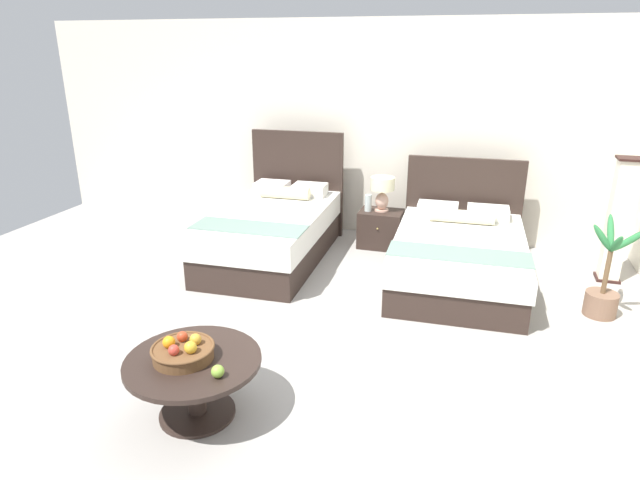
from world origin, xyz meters
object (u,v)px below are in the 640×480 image
object	(u,v)px
floor_lamp_corner	(618,221)
fruit_bowl	(183,351)
bed_near_window	(273,230)
nightstand	(380,229)
table_lamp	(382,189)
vase	(368,203)
loose_apple	(218,371)
potted_palm	(604,291)
bed_near_corner	(459,254)
coffee_table	(194,374)

from	to	relation	value
floor_lamp_corner	fruit_bowl	bearing A→B (deg)	-133.49
bed_near_window	nightstand	distance (m)	1.37
nightstand	table_lamp	xyz separation A→B (m)	(0.00, 0.02, 0.50)
nightstand	floor_lamp_corner	bearing A→B (deg)	-6.78
vase	fruit_bowl	distance (m)	3.65
bed_near_window	table_lamp	world-z (taller)	bed_near_window
loose_apple	potted_palm	xyz separation A→B (m)	(2.65, 2.55, -0.23)
table_lamp	floor_lamp_corner	xyz separation A→B (m)	(2.56, -0.32, -0.07)
table_lamp	fruit_bowl	bearing A→B (deg)	-99.66
fruit_bowl	potted_palm	xyz separation A→B (m)	(2.96, 2.43, -0.25)
floor_lamp_corner	table_lamp	bearing A→B (deg)	172.77
bed_near_window	nightstand	bearing A→B (deg)	33.63
bed_near_window	vase	world-z (taller)	bed_near_window
bed_near_corner	coffee_table	size ratio (longest dim) A/B	2.38
fruit_bowl	potted_palm	bearing A→B (deg)	39.34
potted_palm	bed_near_corner	bearing A→B (deg)	160.38
coffee_table	potted_palm	distance (m)	3.78
bed_near_window	fruit_bowl	distance (m)	2.95
potted_palm	loose_apple	bearing A→B (deg)	-136.00
bed_near_window	floor_lamp_corner	bearing A→B (deg)	6.99
nightstand	potted_palm	distance (m)	2.64
coffee_table	floor_lamp_corner	xyz separation A→B (m)	(3.12, 3.34, 0.34)
coffee_table	loose_apple	size ratio (longest dim) A/B	10.93
loose_apple	floor_lamp_corner	world-z (taller)	floor_lamp_corner
coffee_table	bed_near_window	bearing A→B (deg)	101.18
loose_apple	bed_near_corner	bearing A→B (deg)	66.77
coffee_table	fruit_bowl	distance (m)	0.18
bed_near_corner	fruit_bowl	size ratio (longest dim) A/B	5.17
fruit_bowl	potted_palm	world-z (taller)	potted_palm
fruit_bowl	table_lamp	bearing A→B (deg)	80.34
potted_palm	table_lamp	bearing A→B (deg)	151.83
loose_apple	bed_near_window	bearing A→B (deg)	105.30
potted_palm	nightstand	bearing A→B (deg)	152.21
bed_near_window	coffee_table	world-z (taller)	bed_near_window
loose_apple	nightstand	bearing A→B (deg)	85.32
floor_lamp_corner	potted_palm	xyz separation A→B (m)	(-0.22, -0.93, -0.42)
bed_near_window	loose_apple	bearing A→B (deg)	-74.70
coffee_table	loose_apple	distance (m)	0.33
loose_apple	coffee_table	bearing A→B (deg)	151.21
bed_near_corner	vase	distance (m)	1.38
vase	table_lamp	bearing A→B (deg)	20.82
floor_lamp_corner	nightstand	bearing A→B (deg)	173.22
bed_near_window	bed_near_corner	world-z (taller)	bed_near_window
bed_near_corner	nightstand	size ratio (longest dim) A/B	4.11
bed_near_corner	floor_lamp_corner	xyz separation A→B (m)	(1.56, 0.45, 0.38)
bed_near_corner	loose_apple	size ratio (longest dim) A/B	26.01
fruit_bowl	loose_apple	bearing A→B (deg)	-21.92
table_lamp	fruit_bowl	distance (m)	3.74
nightstand	loose_apple	distance (m)	3.81
bed_near_window	table_lamp	xyz separation A→B (m)	(1.14, 0.78, 0.39)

